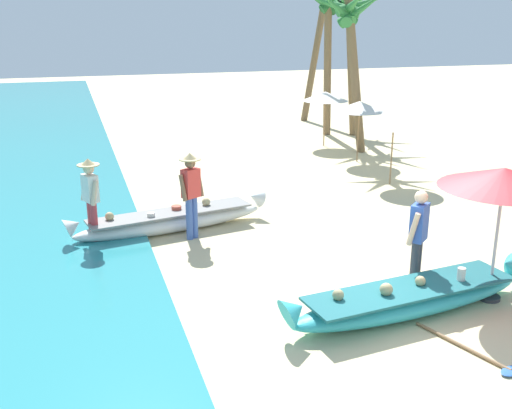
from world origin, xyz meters
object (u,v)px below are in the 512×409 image
at_px(person_vendor_hatted, 191,190).
at_px(person_vendor_assistant, 91,195).
at_px(palm_tree_mid_cluster, 327,12).
at_px(palm_tree_far_behind, 350,21).
at_px(boat_white_midground, 171,220).
at_px(paddle, 478,354).
at_px(person_tourist_customer, 418,235).
at_px(boat_cyan_foreground, 410,299).
at_px(patio_umbrella_large, 504,179).
at_px(palm_tree_leaning_seaward, 350,16).

distance_m(person_vendor_hatted, person_vendor_assistant, 2.00).
bearing_deg(palm_tree_mid_cluster, palm_tree_far_behind, -100.54).
xyz_separation_m(boat_white_midground, paddle, (3.18, -6.24, -0.22)).
relative_size(person_tourist_customer, person_vendor_assistant, 0.98).
relative_size(boat_cyan_foreground, patio_umbrella_large, 2.04).
height_order(person_vendor_hatted, patio_umbrella_large, patio_umbrella_large).
relative_size(person_vendor_assistant, paddle, 1.08).
xyz_separation_m(boat_cyan_foreground, paddle, (0.24, -1.39, -0.22)).
xyz_separation_m(patio_umbrella_large, paddle, (-1.27, -1.44, -2.03)).
bearing_deg(palm_tree_leaning_seaward, palm_tree_far_behind, -115.85).
relative_size(boat_white_midground, palm_tree_far_behind, 0.86).
bearing_deg(paddle, person_tourist_customer, 82.65).
bearing_deg(person_vendor_hatted, paddle, -63.56).
bearing_deg(person_vendor_hatted, palm_tree_leaning_seaward, 49.87).
bearing_deg(boat_white_midground, person_vendor_assistant, -169.60).
relative_size(boat_cyan_foreground, person_vendor_hatted, 2.49).
height_order(person_vendor_assistant, palm_tree_mid_cluster, palm_tree_mid_cluster).
height_order(boat_cyan_foreground, boat_white_midground, boat_cyan_foreground).
height_order(boat_white_midground, palm_tree_far_behind, palm_tree_far_behind).
bearing_deg(palm_tree_far_behind, person_vendor_hatted, -134.91).
distance_m(boat_white_midground, paddle, 7.01).
height_order(person_vendor_hatted, palm_tree_leaning_seaward, palm_tree_leaning_seaward).
bearing_deg(boat_white_midground, paddle, -62.97).
bearing_deg(boat_cyan_foreground, patio_umbrella_large, 1.79).
distance_m(person_vendor_assistant, palm_tree_leaning_seaward, 13.85).
distance_m(person_tourist_customer, palm_tree_leaning_seaward, 14.20).
relative_size(person_vendor_hatted, palm_tree_mid_cluster, 0.32).
distance_m(person_vendor_hatted, person_tourist_customer, 4.73).
bearing_deg(palm_tree_leaning_seaward, palm_tree_mid_cluster, 153.12).
xyz_separation_m(patio_umbrella_large, palm_tree_mid_cluster, (3.02, 14.00, 2.48)).
xyz_separation_m(person_vendor_hatted, palm_tree_far_behind, (6.52, 6.54, 3.20)).
relative_size(boat_white_midground, person_tourist_customer, 2.57).
xyz_separation_m(person_tourist_customer, palm_tree_mid_cluster, (4.02, 13.32, 3.54)).
distance_m(boat_white_midground, palm_tree_leaning_seaward, 12.76).
bearing_deg(person_tourist_customer, palm_tree_leaning_seaward, 69.70).
height_order(palm_tree_leaning_seaward, palm_tree_mid_cluster, palm_tree_mid_cluster).
bearing_deg(person_tourist_customer, palm_tree_far_behind, 71.33).
relative_size(boat_cyan_foreground, person_vendor_assistant, 2.53).
xyz_separation_m(person_vendor_assistant, paddle, (4.81, -5.94, -1.01)).
height_order(boat_cyan_foreground, person_tourist_customer, person_tourist_customer).
relative_size(boat_cyan_foreground, person_tourist_customer, 2.58).
bearing_deg(person_tourist_customer, person_vendor_assistant, 143.12).
distance_m(boat_cyan_foreground, palm_tree_mid_cluster, 15.37).
bearing_deg(palm_tree_far_behind, person_tourist_customer, -108.67).
height_order(boat_cyan_foreground, palm_tree_far_behind, palm_tree_far_behind).
xyz_separation_m(palm_tree_leaning_seaward, paddle, (-5.06, -15.05, -4.36)).
height_order(person_tourist_customer, paddle, person_tourist_customer).
height_order(patio_umbrella_large, palm_tree_mid_cluster, palm_tree_mid_cluster).
relative_size(person_vendor_hatted, person_tourist_customer, 1.04).
distance_m(person_tourist_customer, patio_umbrella_large, 1.61).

